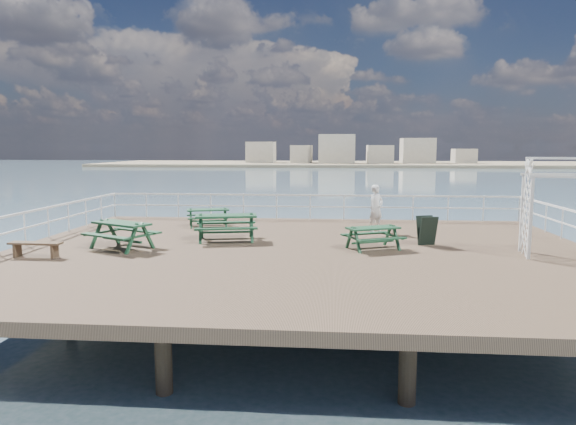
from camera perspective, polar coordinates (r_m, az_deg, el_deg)
The scene contains 11 objects.
ground at distance 15.80m, azimuth 1.37°, elevation -4.70°, with size 18.00×14.00×0.30m, color brown.
sea_backdrop at distance 149.99m, azimuth 9.45°, elevation 5.73°, with size 300.00×300.00×9.20m.
railing at distance 18.17m, azimuth 1.67°, elevation 0.13°, with size 17.77×13.76×1.10m.
picnic_table_a at distance 17.39m, azimuth -6.88°, elevation -1.04°, with size 2.32×2.01×0.99m.
picnic_table_b at distance 20.59m, azimuth -8.88°, elevation -0.15°, with size 1.94×1.74×0.79m.
picnic_table_c at distance 16.01m, azimuth 9.43°, elevation -2.27°, with size 2.00×1.85×0.78m.
picnic_table_d at distance 16.71m, azimuth -18.01°, elevation -1.81°, with size 2.40×2.24×0.93m.
flat_bench_near at distance 16.35m, azimuth -26.24°, elevation -3.36°, with size 1.52×0.39×0.43m.
trellis_arbor at distance 16.58m, azimuth 28.52°, elevation -0.06°, with size 2.45×1.55×2.85m.
sandwich_board at distance 17.06m, azimuth 15.16°, elevation -1.97°, with size 0.68×0.59×0.95m.
person at distance 19.36m, azimuth 9.76°, elevation 0.47°, with size 0.64×0.42×1.75m, color silver.
Camera 1 is at (0.97, -15.43, 3.11)m, focal length 32.00 mm.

